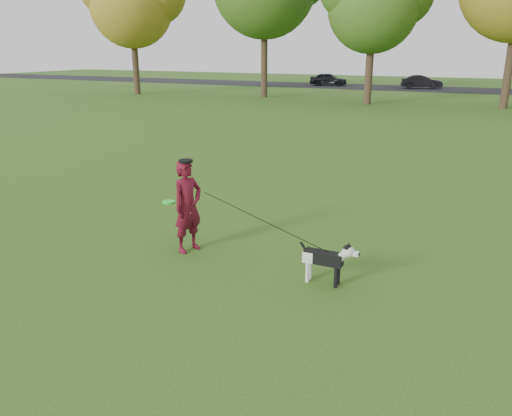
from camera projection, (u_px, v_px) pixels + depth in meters
The scene contains 7 objects.
ground at pixel (259, 255), 8.77m from camera, with size 120.00×120.00×0.00m, color #285116.
road at pixel (451, 90), 43.27m from camera, with size 120.00×7.00×0.02m, color black.
man at pixel (188, 206), 8.74m from camera, with size 0.60×0.40×1.65m, color #590C1C.
dog at pixel (328, 257), 7.57m from camera, with size 0.95×0.19×0.72m.
car_left at pixel (329, 79), 47.55m from camera, with size 1.41×3.50×1.19m, color black.
car_mid at pixel (422, 82), 44.11m from camera, with size 1.23×3.53×1.16m, color black.
man_held_items at pixel (266, 222), 7.98m from camera, with size 3.26×0.37×1.18m.
Camera 1 is at (3.39, -7.36, 3.48)m, focal length 35.00 mm.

